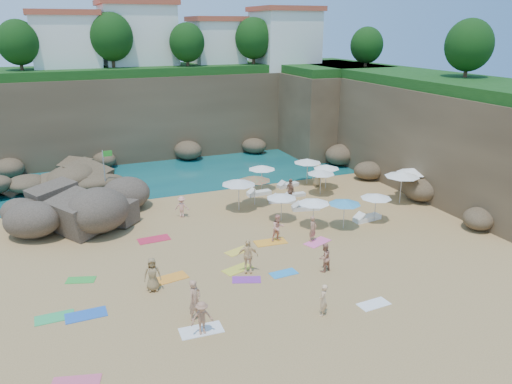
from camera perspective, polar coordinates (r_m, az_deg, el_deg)
name	(u,v)px	position (r m, az deg, el deg)	size (l,w,h in m)	color
ground	(245,241)	(30.92, -1.30, -5.61)	(120.00, 120.00, 0.00)	tan
seawater	(150,141)	(58.62, -12.05, 5.68)	(120.00, 120.00, 0.00)	#0C4751
cliff_back	(176,112)	(53.45, -9.17, 9.01)	(44.00, 8.00, 8.00)	brown
cliff_right	(414,130)	(45.86, 17.64, 6.81)	(8.00, 30.00, 8.00)	brown
cliff_corner	(325,110)	(54.39, 7.88, 9.23)	(10.00, 12.00, 8.00)	brown
rock_promontory	(49,188)	(44.19, -22.60, 0.45)	(12.00, 7.00, 2.00)	brown
clifftop_buildings	(179,40)	(53.76, -8.75, 16.85)	(28.48, 9.48, 7.00)	white
clifftop_trees	(215,41)	(48.23, -4.66, 16.84)	(35.60, 23.82, 4.40)	#11380F
rock_outcrop	(77,222)	(35.87, -19.77, -3.25)	(7.63, 5.73, 3.05)	brown
flag_pole	(106,167)	(39.48, -16.81, 2.71)	(0.74, 0.13, 3.77)	silver
parasol_0	(239,182)	(35.24, -1.99, 1.18)	(2.46, 2.46, 2.33)	silver
parasol_1	(262,167)	(39.74, 0.67, 2.84)	(2.18, 2.18, 2.06)	silver
parasol_2	(321,172)	(38.91, 7.44, 2.29)	(2.15, 2.15, 2.03)	silver
parasol_3	(308,161)	(41.51, 5.92, 3.58)	(2.30, 2.30, 2.17)	silver
parasol_4	(413,171)	(39.87, 17.48, 2.35)	(2.44, 2.44, 2.31)	silver
parasol_5	(282,196)	(33.45, 2.93, -0.44)	(2.05, 2.05, 1.94)	silver
parasol_6	(255,178)	(36.29, -0.15, 1.58)	(2.38, 2.38, 2.25)	silver
parasol_7	(326,167)	(40.57, 8.05, 2.90)	(2.11, 2.11, 1.99)	silver
parasol_8	(376,196)	(34.25, 13.57, -0.44)	(2.09, 2.09, 1.97)	silver
parasol_9	(314,201)	(32.54, 6.62, -1.04)	(2.09, 2.09, 1.98)	silver
parasol_10	(345,202)	(32.68, 10.11, -1.10)	(2.11, 2.11, 1.99)	silver
parasol_11	(402,174)	(38.29, 16.37, 1.98)	(2.56, 2.56, 2.43)	silver
lounger_0	(295,195)	(38.87, 4.51, -0.32)	(1.58, 0.53, 0.25)	silver
lounger_1	(288,185)	(41.07, 3.67, 0.78)	(1.86, 0.62, 0.29)	silver
lounger_2	(259,193)	(39.05, 0.34, -0.12)	(1.91, 0.64, 0.30)	white
lounger_3	(282,200)	(37.47, 2.99, -0.96)	(2.02, 0.67, 0.31)	silver
lounger_4	(306,208)	(36.09, 5.71, -1.80)	(2.01, 0.67, 0.31)	silver
lounger_5	(367,218)	(34.85, 12.58, -2.93)	(2.02, 0.67, 0.31)	white
towel_0	(86,315)	(24.84, -18.85, -13.15)	(1.84, 0.92, 0.03)	blue
towel_1	(76,383)	(20.94, -19.91, -19.88)	(1.78, 0.89, 0.03)	#DA5473
towel_2	(170,278)	(26.98, -9.78, -9.68)	(1.81, 0.91, 0.03)	orange
towel_3	(55,317)	(25.14, -22.02, -13.15)	(1.71, 0.86, 0.03)	#31AB5B
towel_4	(238,251)	(29.57, -2.07, -6.77)	(1.52, 0.76, 0.03)	yellow
towel_5	(201,330)	(22.68, -6.28, -15.44)	(1.88, 0.94, 0.03)	white
towel_6	(247,280)	(26.46, -1.09, -9.99)	(1.50, 0.75, 0.03)	purple
towel_7	(154,239)	(31.74, -11.58, -5.32)	(1.95, 0.97, 0.03)	#CA2340
towel_8	(284,273)	(27.12, 3.18, -9.26)	(1.48, 0.74, 0.03)	#288FDA
towel_9	(317,242)	(30.94, 7.03, -5.71)	(1.72, 0.86, 0.03)	pink
towel_10	(270,242)	(30.74, 1.67, -5.73)	(1.95, 0.97, 0.03)	#FFA028
towel_11	(81,280)	(27.97, -19.38, -9.47)	(1.47, 0.73, 0.03)	green
towel_12	(238,269)	(27.53, -2.11, -8.80)	(1.65, 0.82, 0.03)	gold
towel_13	(374,304)	(25.01, 13.30, -12.37)	(1.55, 0.77, 0.03)	white
person_stand_0	(195,300)	(23.01, -7.02, -12.14)	(0.71, 0.46, 1.93)	tan
person_stand_1	(324,258)	(27.24, 7.82, -7.43)	(0.78, 0.61, 1.60)	tan
person_stand_2	(182,207)	(34.76, -8.47, -1.68)	(0.97, 0.40, 1.50)	#EFA087
person_stand_3	(291,191)	(37.32, 3.97, 0.16)	(1.07, 0.44, 1.82)	#8D5E46
person_stand_4	(318,175)	(41.35, 7.06, 1.92)	(0.90, 0.49, 1.84)	tan
person_stand_5	(76,206)	(36.32, -19.89, -1.54)	(1.61, 0.46, 1.74)	tan
person_stand_6	(323,300)	(23.43, 7.69, -12.12)	(0.56, 0.37, 1.54)	#E9B884
person_lie_0	(202,330)	(22.37, -6.14, -15.39)	(0.98, 1.52, 0.41)	#AB7555
person_lie_1	(248,268)	(27.12, -0.95, -8.72)	(1.10, 1.87, 0.46)	#F8CF8D
person_lie_2	(153,286)	(25.91, -11.66, -10.52)	(0.85, 1.74, 0.46)	olive
person_lie_4	(313,239)	(30.97, 6.48, -5.30)	(0.59, 1.62, 0.39)	#A36E51
person_lie_5	(278,236)	(30.82, 2.52, -5.06)	(0.82, 1.68, 0.64)	#E69A83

